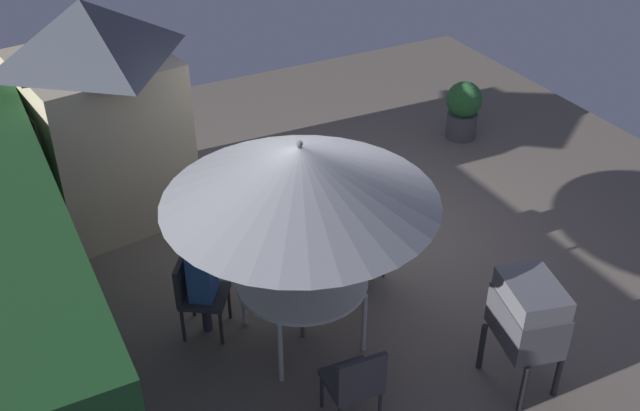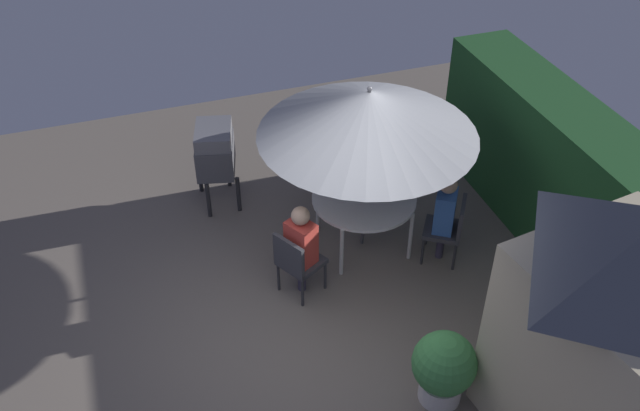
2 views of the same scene
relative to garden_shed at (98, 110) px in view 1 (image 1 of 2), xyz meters
The scene contains 13 objects.
ground_plane 3.45m from the garden_shed, 135.54° to the right, with size 11.00×11.00×0.00m, color #6B6056.
hedge_backdrop 2.64m from the garden_shed, 149.97° to the left, with size 5.69×0.86×1.89m.
garden_shed is the anchor object (origin of this frame).
patio_table 3.63m from the garden_shed, 161.62° to the right, with size 1.32×1.32×0.76m.
patio_umbrella 3.60m from the garden_shed, 161.62° to the right, with size 2.62×2.62×2.33m.
bbq_grill 5.62m from the garden_shed, 151.11° to the right, with size 0.80×0.66×1.20m.
chair_near_shed 3.66m from the garden_shed, 141.49° to the right, with size 0.63×0.63×0.90m.
chair_far_side 2.92m from the garden_shed, behind, with size 0.64×0.64×0.90m.
chair_toward_hedge 4.82m from the garden_shed, 167.40° to the right, with size 0.50×0.49×0.90m.
potted_plant_by_shed 1.78m from the garden_shed, 123.55° to the right, with size 0.66×0.66×0.87m.
potted_plant_by_grill 5.38m from the garden_shed, 95.06° to the right, with size 0.55×0.55×0.90m.
person_in_red 3.59m from the garden_shed, 142.86° to the right, with size 0.41×0.37×1.26m.
person_in_blue 2.90m from the garden_shed, behind, with size 0.42×0.39×1.26m.
Camera 1 is at (-6.42, 3.61, 5.45)m, focal length 42.07 mm.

